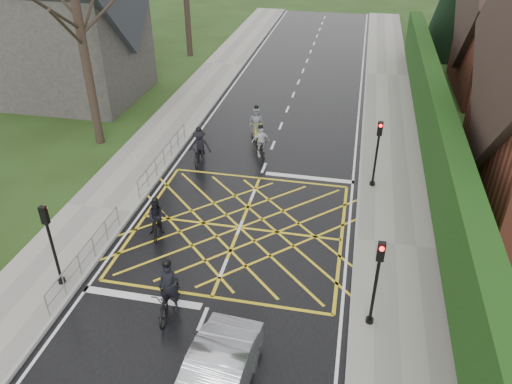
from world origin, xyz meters
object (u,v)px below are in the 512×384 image
(cyclist_rear, at_px, (169,295))
(cyclist_back, at_px, (157,221))
(cyclist_lead, at_px, (256,125))
(cyclist_mid, at_px, (200,149))
(cyclist_front, at_px, (260,145))

(cyclist_rear, bearing_deg, cyclist_back, 111.17)
(cyclist_back, relative_size, cyclist_lead, 0.91)
(cyclist_rear, xyz_separation_m, cyclist_back, (-1.90, 3.79, -0.04))
(cyclist_mid, distance_m, cyclist_lead, 4.05)
(cyclist_back, xyz_separation_m, cyclist_lead, (1.91, 9.52, -0.02))
(cyclist_lead, bearing_deg, cyclist_rear, -102.54)
(cyclist_rear, xyz_separation_m, cyclist_mid, (-2.06, 9.83, 0.01))
(cyclist_rear, distance_m, cyclist_back, 4.24)
(cyclist_back, height_order, cyclist_front, cyclist_front)
(cyclist_mid, xyz_separation_m, cyclist_front, (2.78, 1.14, -0.04))
(cyclist_front, bearing_deg, cyclist_back, -134.88)
(cyclist_mid, bearing_deg, cyclist_front, 17.31)
(cyclist_front, bearing_deg, cyclist_lead, 81.86)
(cyclist_back, bearing_deg, cyclist_lead, 65.98)
(cyclist_back, distance_m, cyclist_lead, 9.71)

